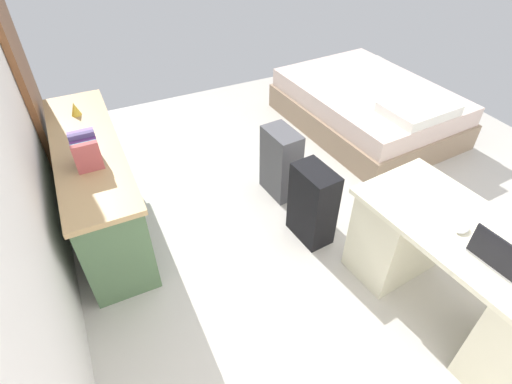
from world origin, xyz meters
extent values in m
plane|color=beige|center=(0.00, 0.00, 0.00)|extent=(5.38, 5.38, 0.00)
cube|color=brown|center=(1.64, 2.06, 1.02)|extent=(0.88, 0.05, 2.04)
cube|color=beige|center=(-1.18, -0.12, 0.71)|extent=(1.50, 0.80, 0.04)
cube|color=beige|center=(-0.69, -0.07, 0.35)|extent=(0.46, 0.63, 0.70)
cube|color=#4C6B47|center=(0.73, 1.76, 0.36)|extent=(1.76, 0.44, 0.72)
cube|color=tan|center=(0.73, 1.76, 0.74)|extent=(1.80, 0.48, 0.04)
cube|color=#415B3C|center=(0.34, 1.54, 0.20)|extent=(0.67, 0.01, 0.25)
cube|color=#415B3C|center=(1.13, 1.54, 0.20)|extent=(0.67, 0.01, 0.25)
cube|color=gray|center=(1.06, -1.17, 0.14)|extent=(1.99, 1.52, 0.28)
cube|color=beige|center=(1.06, -1.17, 0.38)|extent=(1.92, 1.46, 0.20)
cube|color=white|center=(0.39, -1.21, 0.53)|extent=(0.52, 0.71, 0.10)
cube|color=black|center=(-0.16, 0.31, 0.33)|extent=(0.38, 0.25, 0.65)
cube|color=#4C4C51|center=(0.44, 0.26, 0.32)|extent=(0.38, 0.25, 0.64)
cube|color=#B7B7BC|center=(-1.35, -0.11, 0.74)|extent=(0.33, 0.25, 0.02)
cube|color=black|center=(-1.37, 0.00, 0.84)|extent=(0.31, 0.04, 0.19)
ellipsoid|color=white|center=(-1.10, -0.08, 0.75)|extent=(0.07, 0.11, 0.03)
cube|color=#AD4C4D|center=(0.39, 1.76, 0.87)|extent=(0.04, 0.17, 0.21)
cube|color=#59899B|center=(0.43, 1.76, 0.86)|extent=(0.03, 0.17, 0.19)
cube|color=#5B2F72|center=(0.47, 1.76, 0.86)|extent=(0.04, 0.17, 0.19)
cube|color=#57497C|center=(0.51, 1.76, 0.87)|extent=(0.04, 0.17, 0.22)
cube|color=#896AB5|center=(0.55, 1.76, 0.87)|extent=(0.04, 0.17, 0.22)
cone|color=gold|center=(1.22, 1.76, 0.82)|extent=(0.08, 0.08, 0.11)
camera|label=1|loc=(-2.04, 1.70, 2.40)|focal=28.01mm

